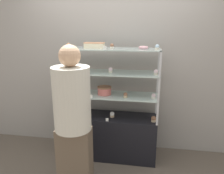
% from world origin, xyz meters
% --- Properties ---
extents(ground_plane, '(20.00, 20.00, 0.00)m').
position_xyz_m(ground_plane, '(0.00, 0.00, 0.00)').
color(ground_plane, brown).
extents(back_wall, '(8.00, 0.05, 2.60)m').
position_xyz_m(back_wall, '(0.00, 0.35, 1.30)').
color(back_wall, gray).
rests_on(back_wall, ground_plane).
extents(display_base, '(1.21, 0.41, 0.61)m').
position_xyz_m(display_base, '(0.00, 0.00, 0.30)').
color(display_base, black).
rests_on(display_base, ground_plane).
extents(display_riser_lower, '(1.21, 0.41, 0.31)m').
position_xyz_m(display_riser_lower, '(0.00, 0.00, 0.89)').
color(display_riser_lower, '#B7B7BC').
rests_on(display_riser_lower, display_base).
extents(display_riser_middle, '(1.21, 0.41, 0.31)m').
position_xyz_m(display_riser_middle, '(0.00, 0.00, 1.20)').
color(display_riser_middle, '#B7B7BC').
rests_on(display_riser_middle, display_riser_lower).
extents(display_riser_upper, '(1.21, 0.41, 0.31)m').
position_xyz_m(display_riser_upper, '(0.00, 0.00, 1.50)').
color(display_riser_upper, '#B7B7BC').
rests_on(display_riser_upper, display_riser_middle).
extents(layer_cake_centerpiece, '(0.19, 0.19, 0.11)m').
position_xyz_m(layer_cake_centerpiece, '(-0.10, -0.00, 0.97)').
color(layer_cake_centerpiece, '#C66660').
rests_on(layer_cake_centerpiece, display_riser_lower).
extents(sheet_cake_frosted, '(0.25, 0.13, 0.07)m').
position_xyz_m(sheet_cake_frosted, '(-0.23, 0.02, 1.56)').
color(sheet_cake_frosted, beige).
rests_on(sheet_cake_frosted, display_riser_upper).
extents(cupcake_0, '(0.06, 0.06, 0.08)m').
position_xyz_m(cupcake_0, '(-0.55, -0.05, 0.64)').
color(cupcake_0, '#CCB28C').
rests_on(cupcake_0, display_base).
extents(cupcake_1, '(0.06, 0.06, 0.08)m').
position_xyz_m(cupcake_1, '(0.01, -0.03, 0.64)').
color(cupcake_1, '#CCB28C').
rests_on(cupcake_1, display_base).
extents(cupcake_2, '(0.06, 0.06, 0.08)m').
position_xyz_m(cupcake_2, '(0.56, -0.09, 0.64)').
color(cupcake_2, '#CCB28C').
rests_on(cupcake_2, display_base).
extents(price_tag_0, '(0.04, 0.00, 0.04)m').
position_xyz_m(price_tag_0, '(-0.03, -0.18, 0.63)').
color(price_tag_0, white).
rests_on(price_tag_0, display_base).
extents(cupcake_3, '(0.05, 0.05, 0.07)m').
position_xyz_m(cupcake_3, '(-0.54, -0.08, 0.95)').
color(cupcake_3, '#CCB28C').
rests_on(cupcake_3, display_riser_lower).
extents(cupcake_4, '(0.05, 0.05, 0.07)m').
position_xyz_m(cupcake_4, '(0.19, -0.09, 0.95)').
color(cupcake_4, '#CCB28C').
rests_on(cupcake_4, display_riser_lower).
extents(cupcake_5, '(0.05, 0.05, 0.07)m').
position_xyz_m(cupcake_5, '(0.54, -0.08, 0.95)').
color(cupcake_5, white).
rests_on(cupcake_5, display_riser_lower).
extents(price_tag_1, '(0.04, 0.00, 0.04)m').
position_xyz_m(price_tag_1, '(-0.24, -0.18, 0.94)').
color(price_tag_1, white).
rests_on(price_tag_1, display_riser_lower).
extents(cupcake_6, '(0.05, 0.05, 0.07)m').
position_xyz_m(cupcake_6, '(-0.57, -0.04, 1.25)').
color(cupcake_6, '#CCB28C').
rests_on(cupcake_6, display_riser_middle).
extents(cupcake_7, '(0.05, 0.05, 0.07)m').
position_xyz_m(cupcake_7, '(-0.01, -0.04, 1.25)').
color(cupcake_7, beige).
rests_on(cupcake_7, display_riser_middle).
extents(cupcake_8, '(0.05, 0.05, 0.07)m').
position_xyz_m(cupcake_8, '(0.55, -0.07, 1.25)').
color(cupcake_8, beige).
rests_on(cupcake_8, display_riser_middle).
extents(price_tag_2, '(0.04, 0.00, 0.04)m').
position_xyz_m(price_tag_2, '(-0.32, -0.18, 1.24)').
color(price_tag_2, white).
rests_on(price_tag_2, display_riser_middle).
extents(cupcake_9, '(0.05, 0.05, 0.07)m').
position_xyz_m(cupcake_9, '(-0.55, -0.06, 1.56)').
color(cupcake_9, '#CCB28C').
rests_on(cupcake_9, display_riser_upper).
extents(cupcake_10, '(0.05, 0.05, 0.07)m').
position_xyz_m(cupcake_10, '(0.01, -0.06, 1.56)').
color(cupcake_10, beige).
rests_on(cupcake_10, display_riser_upper).
extents(cupcake_11, '(0.05, 0.05, 0.07)m').
position_xyz_m(cupcake_11, '(0.55, -0.10, 1.56)').
color(cupcake_11, beige).
rests_on(cupcake_11, display_riser_upper).
extents(price_tag_3, '(0.04, 0.00, 0.04)m').
position_xyz_m(price_tag_3, '(-0.06, -0.18, 1.55)').
color(price_tag_3, white).
rests_on(price_tag_3, display_riser_upper).
extents(donut_glazed, '(0.12, 0.12, 0.03)m').
position_xyz_m(donut_glazed, '(0.39, 0.02, 1.54)').
color(donut_glazed, '#EFB2BC').
rests_on(donut_glazed, display_riser_upper).
extents(customer_figure, '(0.38, 0.38, 1.63)m').
position_xyz_m(customer_figure, '(-0.29, -0.74, 0.87)').
color(customer_figure, brown).
rests_on(customer_figure, ground_plane).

